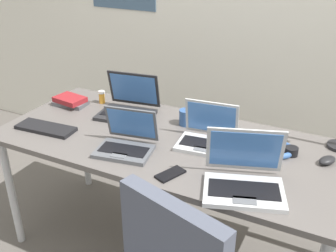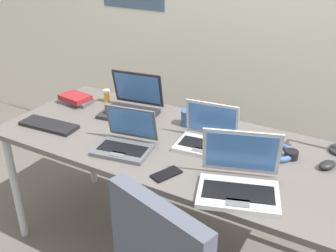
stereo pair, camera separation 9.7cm
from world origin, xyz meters
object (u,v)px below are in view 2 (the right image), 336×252
(cell_phone, at_px, (166,174))
(book_stack, at_px, (75,99))
(computer_mouse, at_px, (327,165))
(headphones, at_px, (276,151))
(laptop_front_right, at_px, (125,141))
(laptop_center, at_px, (207,138))
(external_keyboard, at_px, (49,125))
(coffee_mug, at_px, (188,118))
(pill_bottle, at_px, (107,96))
(laptop_far_corner, at_px, (131,106))
(laptop_back_right, at_px, (239,181))

(cell_phone, bearing_deg, book_stack, 177.20)
(computer_mouse, distance_m, headphones, 0.24)
(laptop_front_right, bearing_deg, laptop_center, 34.66)
(external_keyboard, height_order, computer_mouse, computer_mouse)
(headphones, bearing_deg, coffee_mug, 171.48)
(external_keyboard, height_order, pill_bottle, pill_bottle)
(headphones, bearing_deg, computer_mouse, -1.23)
(laptop_front_right, relative_size, external_keyboard, 0.91)
(laptop_far_corner, xyz_separation_m, laptop_center, (0.55, -0.14, -0.00))
(laptop_front_right, xyz_separation_m, headphones, (0.66, 0.31, -0.03))
(laptop_back_right, distance_m, pill_bottle, 1.17)
(laptop_back_right, relative_size, pill_bottle, 5.09)
(laptop_center, height_order, headphones, laptop_center)
(cell_phone, height_order, book_stack, book_stack)
(laptop_center, distance_m, external_keyboard, 0.88)
(external_keyboard, relative_size, headphones, 1.54)
(computer_mouse, bearing_deg, laptop_back_right, -98.09)
(laptop_center, height_order, book_stack, laptop_center)
(laptop_back_right, xyz_separation_m, book_stack, (-1.21, 0.37, -0.02))
(laptop_front_right, distance_m, coffee_mug, 0.42)
(headphones, xyz_separation_m, pill_bottle, (-1.11, 0.12, 0.03))
(laptop_front_right, height_order, book_stack, laptop_front_right)
(laptop_back_right, bearing_deg, external_keyboard, 177.70)
(laptop_front_right, distance_m, headphones, 0.73)
(laptop_far_corner, xyz_separation_m, external_keyboard, (-0.29, -0.38, -0.04))
(cell_phone, bearing_deg, pill_bottle, 166.36)
(external_keyboard, bearing_deg, laptop_back_right, -6.45)
(laptop_center, xyz_separation_m, book_stack, (-0.94, 0.09, -0.02))
(headphones, distance_m, pill_bottle, 1.12)
(headphones, bearing_deg, external_keyboard, -164.57)
(external_keyboard, relative_size, pill_bottle, 4.18)
(headphones, bearing_deg, cell_phone, -131.41)
(cell_phone, xyz_separation_m, pill_bottle, (-0.74, 0.54, 0.04))
(cell_phone, relative_size, pill_bottle, 1.72)
(coffee_mug, bearing_deg, book_stack, -174.53)
(book_stack, relative_size, coffee_mug, 1.84)
(laptop_far_corner, height_order, cell_phone, laptop_far_corner)
(computer_mouse, relative_size, pill_bottle, 1.22)
(laptop_front_right, bearing_deg, laptop_far_corner, 120.38)
(laptop_front_right, relative_size, coffee_mug, 2.67)
(laptop_center, bearing_deg, external_keyboard, -164.14)
(laptop_far_corner, height_order, coffee_mug, laptop_far_corner)
(laptop_front_right, height_order, laptop_back_right, laptop_back_right)
(laptop_center, distance_m, pill_bottle, 0.81)
(book_stack, bearing_deg, laptop_far_corner, 7.08)
(coffee_mug, bearing_deg, pill_bottle, 175.51)
(laptop_far_corner, height_order, pill_bottle, laptop_far_corner)
(computer_mouse, xyz_separation_m, cell_phone, (-0.61, -0.41, -0.01))
(cell_phone, height_order, pill_bottle, pill_bottle)
(computer_mouse, bearing_deg, external_keyboard, -136.69)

